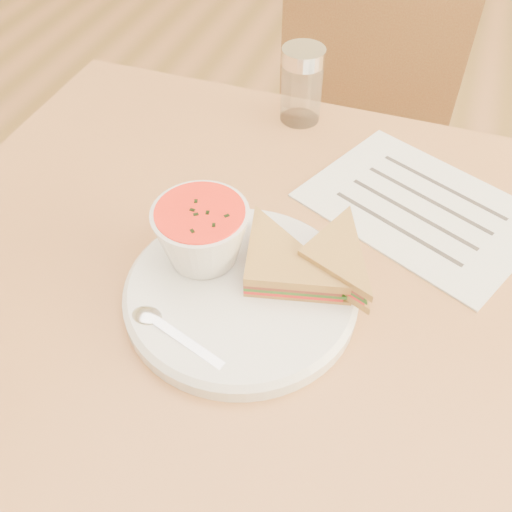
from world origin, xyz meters
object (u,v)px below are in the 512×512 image
at_px(dining_table, 306,436).
at_px(soup_bowl, 202,237).
at_px(chair_far, 335,208).
at_px(condiment_shaker, 302,85).
at_px(plate, 241,293).

relative_size(dining_table, soup_bowl, 9.77).
height_order(dining_table, chair_far, chair_far).
bearing_deg(dining_table, condiment_shaker, 112.04).
xyz_separation_m(plate, condiment_shaker, (-0.04, 0.35, 0.05)).
height_order(chair_far, plate, chair_far).
bearing_deg(plate, dining_table, 31.41).
bearing_deg(soup_bowl, plate, -26.50).
xyz_separation_m(dining_table, plate, (-0.08, -0.05, 0.38)).
distance_m(dining_table, soup_bowl, 0.45).
distance_m(chair_far, condiment_shaker, 0.45).
height_order(soup_bowl, condiment_shaker, condiment_shaker).
height_order(dining_table, soup_bowl, soup_bowl).
relative_size(dining_table, plate, 4.02).
xyz_separation_m(dining_table, chair_far, (-0.08, 0.50, 0.03)).
bearing_deg(soup_bowl, dining_table, 10.30).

